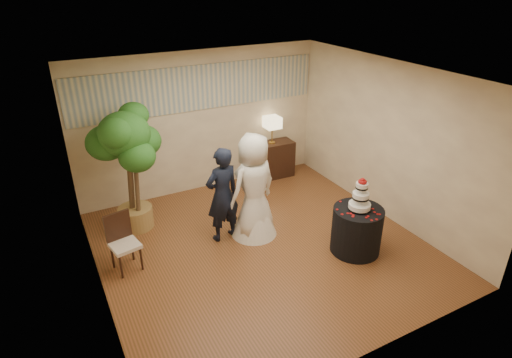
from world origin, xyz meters
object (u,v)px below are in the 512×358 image
table_lamp (272,130)px  side_chair (125,244)px  wedding_cake (361,194)px  bride (254,186)px  cake_table (357,230)px  groom (222,195)px  console (272,160)px  ficus_tree (129,170)px

table_lamp → side_chair: (-3.55, -1.79, -0.63)m
wedding_cake → table_lamp: bearing=86.5°
bride → cake_table: 1.79m
groom → wedding_cake: size_ratio=3.03×
wedding_cake → table_lamp: size_ratio=0.93×
bride → console: (1.40, 1.83, -0.51)m
console → side_chair: size_ratio=1.05×
table_lamp → cake_table: bearing=-93.5°
bride → wedding_cake: 1.72m
ficus_tree → bride: bearing=-33.9°
side_chair → console: bearing=16.0°
wedding_cake → console: size_ratio=0.57×
bride → ficus_tree: 2.10m
cake_table → ficus_tree: 3.85m
side_chair → bride: bearing=-11.8°
cake_table → table_lamp: (0.19, 3.04, 0.70)m
bride → ficus_tree: size_ratio=0.82×
groom → ficus_tree: 1.63m
side_chair → wedding_cake: bearing=-31.1°
cake_table → side_chair: bearing=159.7°
wedding_cake → ficus_tree: 3.78m
groom → wedding_cake: groom is taller
bride → wedding_cake: bride is taller
console → ficus_tree: (-3.13, -0.67, 0.72)m
console → ficus_tree: bearing=-165.9°
cake_table → table_lamp: 3.12m
cake_table → ficus_tree: size_ratio=0.36×
bride → wedding_cake: size_ratio=3.35×
cake_table → side_chair: side_chair is taller
cake_table → console: (0.19, 3.04, 0.01)m
bride → side_chair: bearing=-14.2°
table_lamp → ficus_tree: 3.20m
console → side_chair: bearing=-151.1°
bride → side_chair: bride is taller
groom → cake_table: groom is taller
bride → ficus_tree: bearing=-47.2°
wedding_cake → groom: bearing=142.2°
console → table_lamp: 0.68m
groom → console: (1.91, 1.71, -0.43)m
wedding_cake → bride: bearing=135.1°
cake_table → wedding_cake: wedding_cake is taller
bride → ficus_tree: ficus_tree is taller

